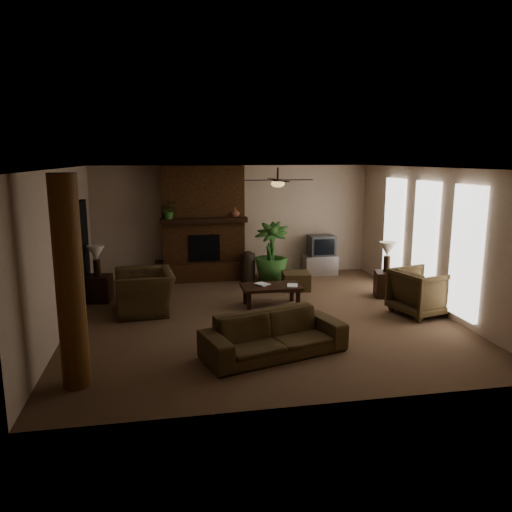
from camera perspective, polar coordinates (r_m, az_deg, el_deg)
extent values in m
plane|color=brown|center=(9.48, 0.45, -7.00)|extent=(7.00, 7.00, 0.00)
plane|color=silver|center=(9.00, 0.47, 10.17)|extent=(7.00, 7.00, 0.00)
plane|color=tan|center=(12.55, -2.60, 4.08)|extent=(7.00, 0.00, 7.00)
plane|color=tan|center=(5.82, 7.07, -4.51)|extent=(7.00, 0.00, 7.00)
plane|color=tan|center=(9.15, -21.60, 0.57)|extent=(0.00, 7.00, 7.00)
plane|color=tan|center=(10.38, 19.79, 1.89)|extent=(0.00, 7.00, 7.00)
cube|color=#522E16|center=(12.22, -6.16, 3.82)|extent=(2.00, 0.50, 2.80)
cube|color=#522E16|center=(12.33, -6.01, -1.66)|extent=(2.40, 0.70, 0.45)
cube|color=black|center=(12.06, -6.00, 0.93)|extent=(0.75, 0.04, 0.65)
cube|color=black|center=(11.93, -6.06, 4.13)|extent=(2.10, 0.28, 0.12)
cube|color=white|center=(11.76, 15.67, 2.93)|extent=(0.08, 0.85, 2.35)
cube|color=white|center=(10.54, 19.00, 1.80)|extent=(0.08, 0.85, 2.35)
cube|color=white|center=(9.36, 23.17, 0.37)|extent=(0.08, 0.85, 2.35)
cylinder|color=brown|center=(6.74, -20.78, -2.99)|extent=(0.36, 0.36, 2.80)
cube|color=black|center=(10.94, -19.42, 0.51)|extent=(0.10, 1.00, 2.10)
cylinder|color=black|center=(9.38, 2.55, 9.47)|extent=(0.04, 0.04, 0.24)
cylinder|color=black|center=(9.39, 2.54, 8.74)|extent=(0.20, 0.20, 0.06)
ellipsoid|color=#F2BF72|center=(9.39, 2.54, 8.38)|extent=(0.26, 0.26, 0.14)
cube|color=black|center=(9.48, 4.93, 8.80)|extent=(0.55, 0.12, 0.01)
cube|color=black|center=(9.30, 0.11, 8.79)|extent=(0.55, 0.12, 0.01)
cube|color=black|center=(9.78, 2.01, 8.91)|extent=(0.12, 0.55, 0.01)
cube|color=black|center=(9.00, 3.12, 8.69)|extent=(0.12, 0.55, 0.01)
imported|color=#43341D|center=(7.58, 2.10, -8.33)|extent=(2.29, 1.24, 0.86)
imported|color=#43341D|center=(9.85, -12.79, -3.29)|extent=(0.93, 1.32, 1.09)
imported|color=#43341D|center=(9.99, 18.66, -3.72)|extent=(1.12, 1.16, 0.98)
cube|color=black|center=(10.03, 1.77, -3.59)|extent=(1.20, 0.70, 0.06)
cube|color=black|center=(9.76, -0.80, -5.32)|extent=(0.07, 0.07, 0.37)
cube|color=black|center=(9.97, 4.89, -5.00)|extent=(0.07, 0.07, 0.37)
cube|color=black|center=(10.23, -1.28, -4.54)|extent=(0.07, 0.07, 0.37)
cube|color=black|center=(10.43, 4.16, -4.25)|extent=(0.07, 0.07, 0.37)
cube|color=#43341D|center=(11.35, 4.65, -2.89)|extent=(0.66, 0.66, 0.40)
cube|color=#B8B8BB|center=(12.90, 7.41, -0.99)|extent=(0.85, 0.51, 0.50)
cube|color=#3C3D3F|center=(12.81, 7.58, 1.24)|extent=(0.66, 0.51, 0.52)
cube|color=black|center=(12.57, 7.96, 1.03)|extent=(0.52, 0.04, 0.40)
cylinder|color=#2E2319|center=(11.96, -0.91, -1.39)|extent=(0.34, 0.34, 0.70)
sphere|color=#2E2319|center=(11.91, -0.92, -0.21)|extent=(0.34, 0.34, 0.34)
imported|color=#305D25|center=(12.00, 1.75, -1.07)|extent=(1.29, 1.65, 0.81)
cube|color=black|center=(10.90, -17.78, -3.60)|extent=(0.57, 0.57, 0.55)
cylinder|color=black|center=(10.76, -17.95, -1.34)|extent=(0.15, 0.15, 0.35)
cone|color=beige|center=(10.70, -18.05, 0.36)|extent=(0.37, 0.37, 0.30)
cube|color=black|center=(11.10, 14.92, -3.18)|extent=(0.61, 0.61, 0.55)
cylinder|color=black|center=(11.03, 14.92, -0.86)|extent=(0.17, 0.17, 0.35)
cone|color=beige|center=(10.97, 15.01, 0.80)|extent=(0.45, 0.45, 0.30)
imported|color=#305D25|center=(11.81, -10.03, 5.04)|extent=(0.40, 0.44, 0.33)
imported|color=brown|center=(12.03, -2.43, 5.06)|extent=(0.26, 0.27, 0.22)
imported|color=#999999|center=(9.96, 0.28, -2.66)|extent=(0.20, 0.14, 0.29)
imported|color=#999999|center=(9.96, 3.63, -2.68)|extent=(0.21, 0.08, 0.29)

